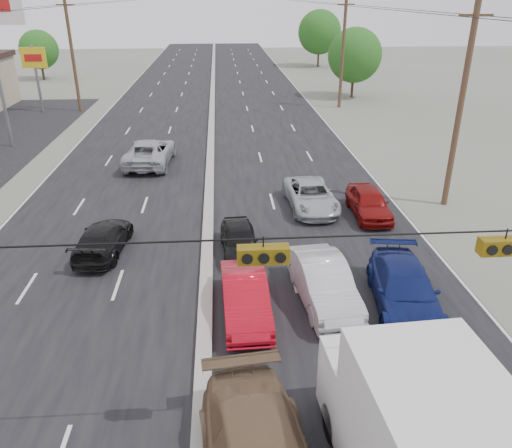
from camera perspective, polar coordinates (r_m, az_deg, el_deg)
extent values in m
cube|color=black|center=(40.09, -5.14, 10.01)|extent=(20.00, 160.00, 0.02)
cube|color=gray|center=(40.06, -5.15, 10.15)|extent=(0.50, 160.00, 0.20)
cylinder|color=#422D1E|center=(50.79, -20.22, 17.55)|extent=(0.30, 0.30, 10.00)
cube|color=#422D1E|center=(50.53, -20.99, 22.35)|extent=(1.60, 0.12, 0.12)
cylinder|color=#422D1E|center=(27.03, 22.27, 11.97)|extent=(0.30, 0.30, 10.00)
cube|color=#422D1E|center=(26.54, 23.85, 20.99)|extent=(1.60, 0.12, 0.12)
cylinder|color=#422D1E|center=(50.44, 9.87, 18.59)|extent=(0.30, 0.30, 10.00)
cube|color=#422D1E|center=(50.18, 10.26, 23.47)|extent=(1.60, 0.12, 0.12)
cylinder|color=black|center=(9.83, -7.91, -1.97)|extent=(25.00, 0.04, 0.04)
cube|color=#72590C|center=(10.00, 0.83, -3.50)|extent=(1.05, 0.30, 0.35)
cube|color=#72590C|center=(11.52, 26.46, -2.27)|extent=(1.05, 0.30, 0.35)
cylinder|color=slate|center=(52.05, -23.71, 14.91)|extent=(0.24, 0.24, 6.00)
cube|color=gold|center=(51.82, -24.08, 16.96)|extent=(2.20, 0.25, 1.80)
cylinder|color=#382619|center=(72.99, -23.20, 15.78)|extent=(0.28, 0.28, 2.16)
sphere|color=#225215|center=(72.71, -23.56, 17.82)|extent=(4.80, 4.80, 4.80)
cylinder|color=#382619|center=(56.34, 10.95, 15.29)|extent=(0.28, 0.28, 2.52)
sphere|color=#225215|center=(55.94, 11.22, 18.40)|extent=(5.60, 5.60, 5.60)
cylinder|color=#382619|center=(80.71, 7.13, 18.44)|extent=(0.28, 0.28, 2.88)
sphere|color=#225215|center=(80.40, 7.27, 20.93)|extent=(6.40, 6.40, 6.40)
cube|color=silver|center=(13.40, 13.59, -17.35)|extent=(2.70, 2.20, 1.94)
cylinder|color=black|center=(13.50, 8.79, -21.52)|extent=(0.38, 0.99, 0.97)
cylinder|color=black|center=(14.20, 18.16, -19.87)|extent=(0.38, 0.99, 0.97)
imported|color=#B70B1A|center=(17.26, -1.23, -8.44)|extent=(1.68, 4.43, 1.44)
imported|color=black|center=(21.27, -1.89, -1.84)|extent=(1.74, 3.87, 1.29)
imported|color=#BCBBBE|center=(18.11, 7.73, -6.71)|extent=(2.11, 4.92, 1.58)
imported|color=#A9ADB1|center=(25.95, 6.28, 3.19)|extent=(2.50, 5.03, 1.37)
imported|color=navy|center=(18.38, 16.61, -7.23)|extent=(2.78, 5.42, 1.51)
imported|color=maroon|center=(25.51, 12.77, 2.38)|extent=(1.72, 4.19, 1.42)
imported|color=black|center=(22.34, -17.09, -1.66)|extent=(2.14, 4.52, 1.28)
imported|color=#AAACB2|center=(33.46, -12.04, 8.03)|extent=(3.09, 6.08, 1.65)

